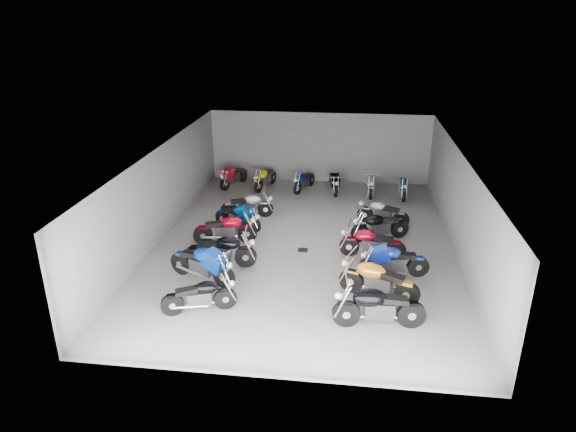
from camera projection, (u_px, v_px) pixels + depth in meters
The scene contains 24 objects.
ground at pixel (304, 244), 17.68m from camera, with size 14.00×14.00×0.00m, color gray.
wall_back at pixel (319, 148), 23.51m from camera, with size 10.00×0.10×3.20m, color slate.
wall_left at pixel (160, 194), 17.66m from camera, with size 0.10×14.00×3.20m, color slate.
wall_right at pixel (459, 207), 16.50m from camera, with size 0.10×14.00×3.20m, color slate.
ceiling at pixel (306, 153), 16.47m from camera, with size 10.00×14.00×0.04m, color black.
drain_grate at pixel (303, 250), 17.22m from camera, with size 0.32×0.32×0.01m, color black.
motorcycle_left_a at pixel (200, 296), 13.56m from camera, with size 1.94×0.82×0.89m.
motorcycle_left_b at pixel (203, 264), 15.08m from camera, with size 2.20×1.10×1.03m.
motorcycle_left_c at pixel (221, 251), 15.94m from camera, with size 2.27×0.50×1.00m.
motorcycle_left_d at pixel (226, 229), 17.54m from camera, with size 2.16×0.65×0.96m.
motorcycle_left_e at pixel (238, 217), 18.68m from camera, with size 1.87×0.91×0.87m.
motorcycle_left_f at pixel (248, 205), 19.74m from camera, with size 2.02×0.59×0.90m.
motorcycle_right_a at pixel (378, 307), 12.89m from camera, with size 2.37×0.53×1.04m.
motorcycle_right_b at pixel (378, 280), 14.18m from camera, with size 2.23×0.93×1.02m.
motorcycle_right_c at pixel (393, 261), 15.35m from camera, with size 2.12×0.51×0.93m.
motorcycle_right_d at pixel (372, 243), 16.52m from camera, with size 2.15×0.48×0.95m.
motorcycle_right_e at pixel (379, 226), 17.82m from camera, with size 2.03×0.91×0.94m.
motorcycle_right_f at pixel (382, 213), 19.10m from camera, with size 1.93×0.66×0.86m.
motorcycle_back_a at pixel (233, 176), 23.20m from camera, with size 0.86×1.92×0.88m.
motorcycle_back_b at pixel (265, 178), 22.96m from camera, with size 0.71×1.97×0.89m.
motorcycle_back_c at pixel (304, 181), 22.70m from camera, with size 0.78×1.81×0.83m.
motorcycle_back_d at pixel (334, 182), 22.51m from camera, with size 0.50×1.95×0.86m.
motorcycle_back_e at pixel (371, 184), 22.22m from camera, with size 0.41×2.01×0.88m.
motorcycle_back_f at pixel (404, 186), 21.92m from camera, with size 0.40×1.94×0.85m.
Camera 1 is at (1.44, -15.96, 7.55)m, focal length 32.00 mm.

